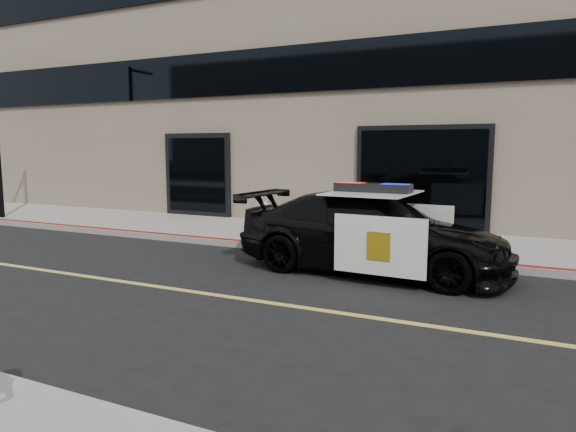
% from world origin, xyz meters
% --- Properties ---
extents(ground, '(120.00, 120.00, 0.00)m').
position_xyz_m(ground, '(0.00, 0.00, 0.00)').
color(ground, black).
rests_on(ground, ground).
extents(sidewalk_n, '(60.00, 3.50, 0.15)m').
position_xyz_m(sidewalk_n, '(0.00, 5.25, 0.07)').
color(sidewalk_n, gray).
rests_on(sidewalk_n, ground).
extents(building_n, '(60.00, 7.00, 12.00)m').
position_xyz_m(building_n, '(0.00, 10.50, 6.00)').
color(building_n, '#756856').
rests_on(building_n, ground).
extents(police_car, '(2.59, 5.24, 1.65)m').
position_xyz_m(police_car, '(-1.03, 2.56, 0.74)').
color(police_car, black).
rests_on(police_car, ground).
extents(fire_hydrant, '(0.40, 0.56, 0.89)m').
position_xyz_m(fire_hydrant, '(-4.11, 4.15, 0.56)').
color(fire_hydrant, silver).
rests_on(fire_hydrant, sidewalk_n).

